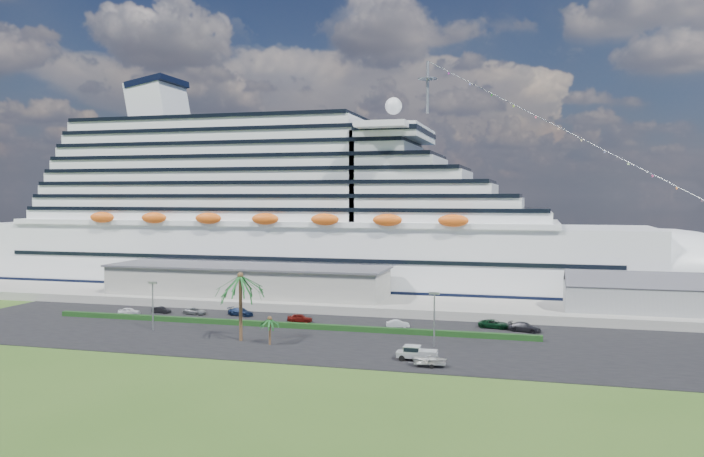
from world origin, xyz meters
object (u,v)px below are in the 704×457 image
(pickup_truck, at_px, (416,353))
(boat_trailer, at_px, (430,360))
(parked_car_3, at_px, (241,312))
(cruise_ship, at_px, (299,221))

(pickup_truck, height_order, boat_trailer, pickup_truck)
(boat_trailer, bearing_deg, parked_car_3, 144.09)
(parked_car_3, height_order, pickup_truck, pickup_truck)
(boat_trailer, bearing_deg, cruise_ship, 121.93)
(cruise_ship, height_order, pickup_truck, cruise_ship)
(parked_car_3, bearing_deg, cruise_ship, 16.14)
(pickup_truck, relative_size, boat_trailer, 1.08)
(cruise_ship, distance_m, parked_car_3, 42.34)
(parked_car_3, distance_m, boat_trailer, 50.30)
(cruise_ship, bearing_deg, parked_car_3, -86.95)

